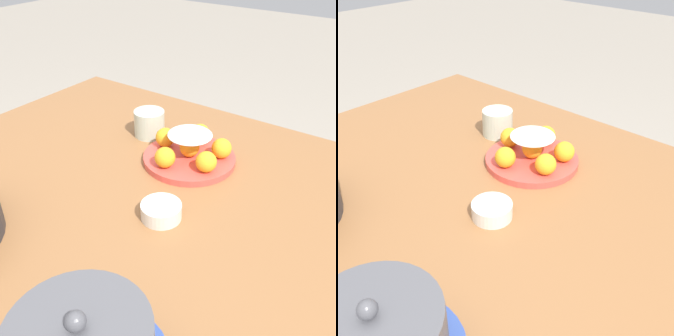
% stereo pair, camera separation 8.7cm
% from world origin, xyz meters
% --- Properties ---
extents(dining_table, '(1.29, 1.06, 0.77)m').
position_xyz_m(dining_table, '(0.00, 0.00, 0.68)').
color(dining_table, '#936038').
rests_on(dining_table, ground_plane).
extents(cake_plate, '(0.23, 0.23, 0.08)m').
position_xyz_m(cake_plate, '(0.02, -0.21, 0.80)').
color(cake_plate, '#E04C42').
rests_on(cake_plate, dining_table).
extents(sauce_bowl, '(0.08, 0.08, 0.03)m').
position_xyz_m(sauce_bowl, '(-0.05, 0.00, 0.79)').
color(sauce_bowl, silver).
rests_on(sauce_bowl, dining_table).
extents(cup_near, '(0.08, 0.08, 0.07)m').
position_xyz_m(cup_near, '(0.19, -0.27, 0.81)').
color(cup_near, beige).
rests_on(cup_near, dining_table).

